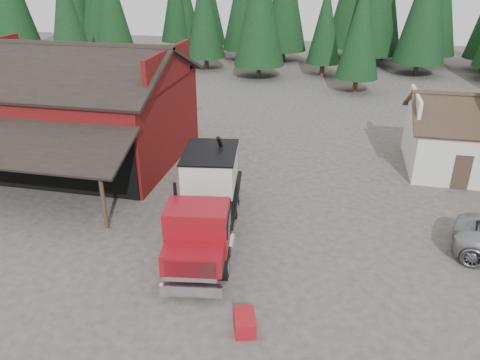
# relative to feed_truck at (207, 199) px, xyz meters

# --- Properties ---
(ground) EXTENTS (120.00, 120.00, 0.00)m
(ground) POSITION_rel_feed_truck_xyz_m (0.71, -2.37, -1.94)
(ground) COLOR #443A36
(ground) RESTS_ON ground
(red_barn) EXTENTS (12.80, 13.63, 7.18)m
(red_barn) POSITION_rel_feed_truck_xyz_m (-10.29, 7.53, 0.76)
(red_barn) COLOR maroon
(red_barn) RESTS_ON ground
(farmhouse) EXTENTS (8.60, 6.42, 4.65)m
(farmhouse) POSITION_rel_feed_truck_xyz_m (13.71, 10.63, -0.27)
(farmhouse) COLOR silver
(farmhouse) RESTS_ON ground
(conifer_backdrop) EXTENTS (76.00, 16.00, 16.00)m
(conifer_backdrop) POSITION_rel_feed_truck_xyz_m (0.71, 39.63, -1.94)
(conifer_backdrop) COLOR black
(conifer_backdrop) RESTS_ON ground
(near_pine_a) EXTENTS (4.40, 4.40, 11.40)m
(near_pine_a) POSITION_rel_feed_truck_xyz_m (-21.29, 25.63, 4.46)
(near_pine_a) COLOR #382619
(near_pine_a) RESTS_ON ground
(near_pine_b) EXTENTS (3.96, 3.96, 10.40)m
(near_pine_b) POSITION_rel_feed_truck_xyz_m (6.71, 27.63, 3.95)
(near_pine_b) COLOR #382619
(near_pine_b) RESTS_ON ground
(near_pine_d) EXTENTS (5.28, 5.28, 13.40)m
(near_pine_d) POSITION_rel_feed_truck_xyz_m (-3.29, 31.63, 5.46)
(near_pine_d) COLOR #382619
(near_pine_d) RESTS_ON ground
(feed_truck) EXTENTS (3.74, 9.43, 4.14)m
(feed_truck) POSITION_rel_feed_truck_xyz_m (0.00, 0.00, 0.00)
(feed_truck) COLOR black
(feed_truck) RESTS_ON ground
(equip_box) EXTENTS (0.98, 1.25, 0.60)m
(equip_box) POSITION_rel_feed_truck_xyz_m (2.85, -5.47, -1.64)
(equip_box) COLOR maroon
(equip_box) RESTS_ON ground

